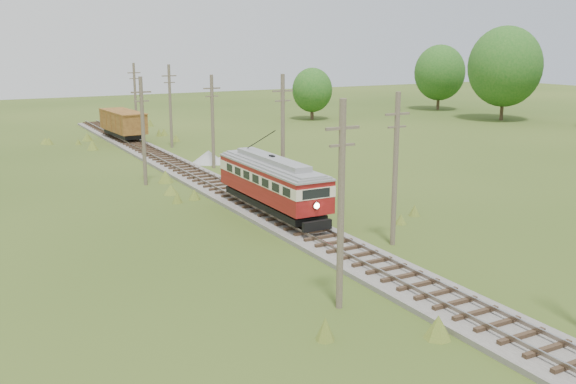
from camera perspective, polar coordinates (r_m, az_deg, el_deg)
railbed_main at (r=48.67m, az=-5.45°, el=0.06°), size 3.60×96.00×0.57m
streetcar at (r=41.53m, az=-1.42°, el=1.06°), size 2.75×11.49×5.23m
gondola at (r=76.55m, az=-14.45°, el=5.99°), size 3.44×9.04×2.95m
gravel_pile at (r=61.29m, az=-6.92°, el=3.09°), size 3.26×3.46×1.19m
utility_pole_r_2 at (r=35.86m, az=9.52°, el=2.11°), size 1.60×0.30×8.60m
utility_pole_r_3 at (r=46.55m, az=-0.47°, el=5.07°), size 1.60×0.30×9.00m
utility_pole_r_4 at (r=58.21m, az=-6.72°, el=6.32°), size 1.60×0.30×8.40m
utility_pole_r_5 at (r=70.47m, az=-10.42°, el=7.58°), size 1.60×0.30×8.90m
utility_pole_r_6 at (r=82.83m, az=-13.42°, el=8.18°), size 1.60×0.30×8.70m
utility_pole_l_a at (r=26.77m, az=4.74°, el=-1.07°), size 1.60×0.30×9.00m
utility_pole_l_b at (r=52.03m, az=-12.76°, el=5.38°), size 1.60×0.30×8.60m
tree_right_4 at (r=99.22m, az=18.73°, el=10.51°), size 10.50×10.50×13.53m
tree_right_5 at (r=112.13m, az=13.33°, el=10.29°), size 8.40×8.40×10.82m
tree_mid_b at (r=95.22m, az=2.17°, el=9.05°), size 5.88×5.88×7.57m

